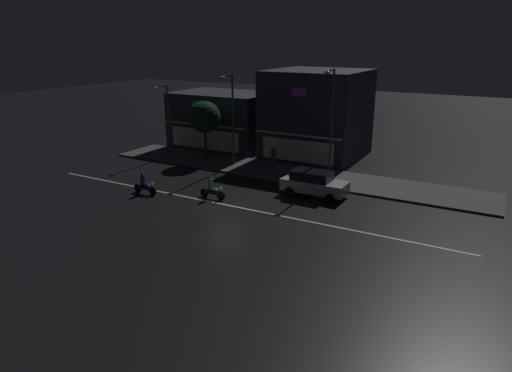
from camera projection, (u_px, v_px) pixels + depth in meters
name	position (u px, v px, depth m)	size (l,w,h in m)	color
ground_plane	(227.00, 205.00, 28.88)	(140.00, 140.00, 0.00)	black
lane_divider_stripe	(227.00, 205.00, 28.88)	(29.13, 0.16, 0.01)	beige
sidewalk_far	(285.00, 172.00, 35.76)	(30.66, 4.61, 0.14)	#4C4C4F
storefront_left_block	(317.00, 114.00, 39.88)	(7.82, 8.16, 7.47)	#2D333D
storefront_center_block	(224.00, 120.00, 43.85)	(9.03, 6.54, 5.18)	#2D333D
streetlamp_west	(166.00, 113.00, 39.69)	(0.44, 1.64, 6.10)	#47494C
streetlamp_mid	(231.00, 113.00, 36.26)	(0.44, 1.64, 7.24)	#47494C
streetlamp_east	(331.00, 116.00, 32.92)	(0.44, 1.64, 7.85)	#47494C
pedestrian_on_sidewalk	(273.00, 160.00, 35.46)	(0.37, 0.37, 1.98)	#334766
street_tree	(205.00, 117.00, 38.29)	(2.64, 2.64, 4.93)	#473323
parked_car_near_kerb	(314.00, 183.00, 30.42)	(4.30, 1.98, 1.67)	silver
motorcycle_lead	(212.00, 189.00, 29.91)	(1.90, 0.60, 1.52)	black
motorcycle_following	(144.00, 185.00, 30.82)	(1.90, 0.60, 1.52)	black
traffic_cone	(310.00, 189.00, 31.18)	(0.36, 0.36, 0.55)	orange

